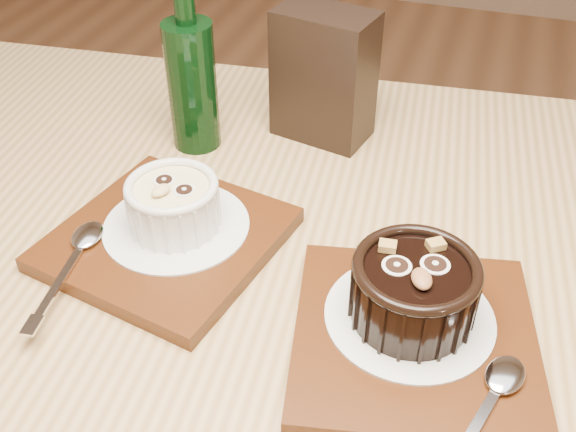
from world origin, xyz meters
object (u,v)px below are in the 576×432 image
at_px(condiment_stand, 324,76).
at_px(green_bottle, 192,81).
at_px(ramekin_white, 173,202).
at_px(tray_left, 167,239).
at_px(tray_right, 414,339).
at_px(ramekin_dark, 414,288).
at_px(table, 270,368).

height_order(condiment_stand, green_bottle, green_bottle).
bearing_deg(ramekin_white, tray_left, -96.94).
relative_size(tray_left, ramekin_white, 2.23).
distance_m(tray_right, green_bottle, 0.35).
distance_m(tray_right, ramekin_dark, 0.04).
bearing_deg(tray_left, condiment_stand, 70.64).
xyz_separation_m(tray_right, condiment_stand, (-0.15, 0.27, 0.06)).
height_order(tray_right, green_bottle, green_bottle).
distance_m(ramekin_dark, condiment_stand, 0.30).
bearing_deg(table, ramekin_dark, 0.17).
relative_size(tray_right, ramekin_dark, 1.90).
height_order(table, tray_left, tray_left).
distance_m(table, tray_right, 0.16).
bearing_deg(green_bottle, ramekin_dark, -36.65).
distance_m(tray_left, condiment_stand, 0.25).
bearing_deg(condiment_stand, ramekin_white, -109.02).
relative_size(table, tray_left, 7.07).
distance_m(tray_left, tray_right, 0.23).
relative_size(ramekin_dark, condiment_stand, 0.68).
bearing_deg(tray_right, tray_left, 168.33).
bearing_deg(condiment_stand, ramekin_dark, -61.17).
bearing_deg(ramekin_dark, tray_left, 150.74).
xyz_separation_m(table, tray_right, (0.12, -0.01, 0.10)).
distance_m(table, tray_left, 0.15).
bearing_deg(tray_right, green_bottle, 142.16).
distance_m(ramekin_white, ramekin_dark, 0.22).
bearing_deg(ramekin_white, condiment_stand, 89.96).
bearing_deg(condiment_stand, green_bottle, -153.71).
bearing_deg(ramekin_dark, table, 159.37).
distance_m(tray_left, green_bottle, 0.18).
xyz_separation_m(table, green_bottle, (-0.15, 0.20, 0.16)).
relative_size(ramekin_white, tray_right, 0.45).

